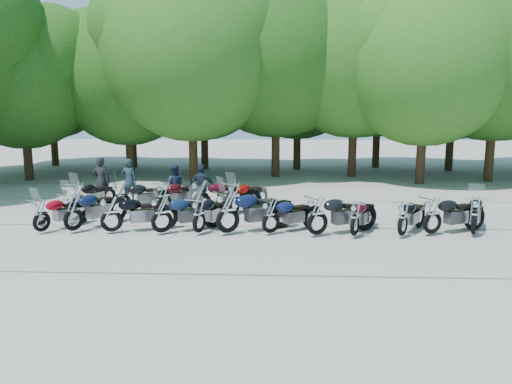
{
  "coord_description": "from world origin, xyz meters",
  "views": [
    {
      "loc": [
        0.66,
        -13.49,
        3.63
      ],
      "look_at": [
        0.0,
        1.5,
        1.1
      ],
      "focal_mm": 35.0,
      "sensor_mm": 36.0,
      "label": 1
    }
  ],
  "objects_px": {
    "motorcycle_0": "(41,214)",
    "motorcycle_12": "(78,197)",
    "motorcycle_1": "(73,210)",
    "motorcycle_3": "(162,213)",
    "motorcycle_4": "(199,214)",
    "rider_3": "(129,180)",
    "motorcycle_2": "(111,213)",
    "motorcycle_7": "(317,214)",
    "motorcycle_8": "(355,217)",
    "rider_1": "(174,185)",
    "motorcycle_5": "(228,211)",
    "motorcycle_13": "(122,196)",
    "motorcycle_9": "(403,217)",
    "motorcycle_11": "(475,214)",
    "motorcycle_16": "(234,197)",
    "motorcycle_14": "(164,196)",
    "rider_0": "(101,181)",
    "rider_2": "(202,187)",
    "motorcycle_6": "(271,215)",
    "motorcycle_15": "(201,195)",
    "motorcycle_10": "(433,214)"
  },
  "relations": [
    {
      "from": "motorcycle_5",
      "to": "motorcycle_6",
      "type": "relative_size",
      "value": 1.23
    },
    {
      "from": "motorcycle_8",
      "to": "motorcycle_10",
      "type": "height_order",
      "value": "motorcycle_10"
    },
    {
      "from": "motorcycle_0",
      "to": "motorcycle_1",
      "type": "bearing_deg",
      "value": -146.81
    },
    {
      "from": "motorcycle_9",
      "to": "rider_3",
      "type": "relative_size",
      "value": 1.24
    },
    {
      "from": "motorcycle_2",
      "to": "rider_3",
      "type": "height_order",
      "value": "rider_3"
    },
    {
      "from": "motorcycle_11",
      "to": "motorcycle_5",
      "type": "bearing_deg",
      "value": 24.56
    },
    {
      "from": "motorcycle_2",
      "to": "motorcycle_7",
      "type": "xyz_separation_m",
      "value": [
        5.96,
        -0.12,
        0.04
      ]
    },
    {
      "from": "motorcycle_9",
      "to": "motorcycle_12",
      "type": "height_order",
      "value": "motorcycle_12"
    },
    {
      "from": "motorcycle_13",
      "to": "rider_3",
      "type": "height_order",
      "value": "rider_3"
    },
    {
      "from": "motorcycle_10",
      "to": "motorcycle_14",
      "type": "distance_m",
      "value": 8.74
    },
    {
      "from": "motorcycle_12",
      "to": "rider_2",
      "type": "height_order",
      "value": "rider_2"
    },
    {
      "from": "motorcycle_14",
      "to": "rider_2",
      "type": "relative_size",
      "value": 1.37
    },
    {
      "from": "motorcycle_1",
      "to": "motorcycle_14",
      "type": "xyz_separation_m",
      "value": [
        2.08,
        2.69,
        -0.03
      ]
    },
    {
      "from": "motorcycle_9",
      "to": "motorcycle_12",
      "type": "distance_m",
      "value": 10.78
    },
    {
      "from": "rider_0",
      "to": "motorcycle_7",
      "type": "bearing_deg",
      "value": 153.14
    },
    {
      "from": "motorcycle_3",
      "to": "motorcycle_12",
      "type": "xyz_separation_m",
      "value": [
        -3.54,
        2.73,
        -0.03
      ]
    },
    {
      "from": "motorcycle_8",
      "to": "rider_0",
      "type": "relative_size",
      "value": 1.16
    },
    {
      "from": "motorcycle_0",
      "to": "motorcycle_7",
      "type": "bearing_deg",
      "value": -154.54
    },
    {
      "from": "motorcycle_2",
      "to": "motorcycle_16",
      "type": "bearing_deg",
      "value": -74.3
    },
    {
      "from": "motorcycle_8",
      "to": "motorcycle_15",
      "type": "distance_m",
      "value": 5.59
    },
    {
      "from": "motorcycle_1",
      "to": "motorcycle_14",
      "type": "height_order",
      "value": "motorcycle_1"
    },
    {
      "from": "motorcycle_3",
      "to": "rider_1",
      "type": "height_order",
      "value": "rider_1"
    },
    {
      "from": "motorcycle_4",
      "to": "rider_3",
      "type": "relative_size",
      "value": 1.26
    },
    {
      "from": "motorcycle_5",
      "to": "motorcycle_15",
      "type": "distance_m",
      "value": 2.99
    },
    {
      "from": "motorcycle_7",
      "to": "motorcycle_6",
      "type": "bearing_deg",
      "value": 52.89
    },
    {
      "from": "motorcycle_13",
      "to": "motorcycle_14",
      "type": "bearing_deg",
      "value": -117.52
    },
    {
      "from": "motorcycle_11",
      "to": "motorcycle_16",
      "type": "distance_m",
      "value": 7.57
    },
    {
      "from": "motorcycle_2",
      "to": "motorcycle_4",
      "type": "distance_m",
      "value": 2.56
    },
    {
      "from": "motorcycle_2",
      "to": "rider_2",
      "type": "bearing_deg",
      "value": -54.04
    },
    {
      "from": "motorcycle_0",
      "to": "motorcycle_12",
      "type": "xyz_separation_m",
      "value": [
        0.01,
        2.73,
        0.03
      ]
    },
    {
      "from": "rider_1",
      "to": "rider_2",
      "type": "bearing_deg",
      "value": 146.88
    },
    {
      "from": "motorcycle_3",
      "to": "motorcycle_12",
      "type": "height_order",
      "value": "motorcycle_3"
    },
    {
      "from": "motorcycle_7",
      "to": "motorcycle_0",
      "type": "bearing_deg",
      "value": 60.2
    },
    {
      "from": "motorcycle_13",
      "to": "motorcycle_16",
      "type": "bearing_deg",
      "value": -116.52
    },
    {
      "from": "motorcycle_0",
      "to": "motorcycle_13",
      "type": "xyz_separation_m",
      "value": [
        1.5,
        2.82,
        0.05
      ]
    },
    {
      "from": "motorcycle_2",
      "to": "rider_0",
      "type": "bearing_deg",
      "value": -1.5
    },
    {
      "from": "motorcycle_9",
      "to": "rider_3",
      "type": "height_order",
      "value": "rider_3"
    },
    {
      "from": "motorcycle_1",
      "to": "motorcycle_2",
      "type": "distance_m",
      "value": 1.16
    },
    {
      "from": "motorcycle_5",
      "to": "motorcycle_13",
      "type": "bearing_deg",
      "value": 23.21
    },
    {
      "from": "motorcycle_0",
      "to": "rider_2",
      "type": "distance_m",
      "value": 5.57
    },
    {
      "from": "motorcycle_11",
      "to": "motorcycle_12",
      "type": "bearing_deg",
      "value": 11.56
    },
    {
      "from": "motorcycle_3",
      "to": "rider_3",
      "type": "relative_size",
      "value": 1.34
    },
    {
      "from": "motorcycle_16",
      "to": "rider_0",
      "type": "relative_size",
      "value": 1.21
    },
    {
      "from": "rider_3",
      "to": "motorcycle_7",
      "type": "bearing_deg",
      "value": 154.45
    },
    {
      "from": "motorcycle_7",
      "to": "motorcycle_8",
      "type": "bearing_deg",
      "value": -121.44
    },
    {
      "from": "motorcycle_4",
      "to": "rider_1",
      "type": "height_order",
      "value": "rider_1"
    },
    {
      "from": "motorcycle_5",
      "to": "motorcycle_14",
      "type": "xyz_separation_m",
      "value": [
        -2.48,
        2.79,
        -0.09
      ]
    },
    {
      "from": "motorcycle_6",
      "to": "rider_0",
      "type": "bearing_deg",
      "value": 21.63
    },
    {
      "from": "motorcycle_15",
      "to": "motorcycle_16",
      "type": "bearing_deg",
      "value": -105.93
    },
    {
      "from": "motorcycle_1",
      "to": "motorcycle_3",
      "type": "bearing_deg",
      "value": -153.68
    }
  ]
}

